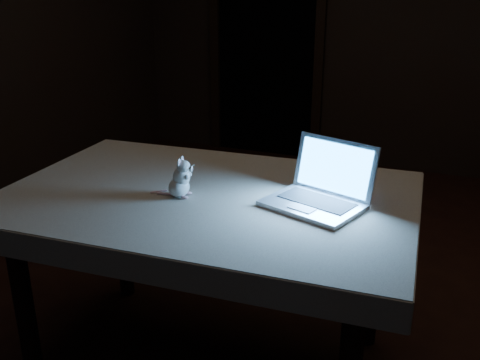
% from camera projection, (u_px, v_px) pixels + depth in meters
% --- Properties ---
extents(floor, '(5.00, 5.00, 0.00)m').
position_uv_depth(floor, '(297.00, 326.00, 2.48)').
color(floor, black).
rests_on(floor, ground).
extents(back_wall, '(4.50, 0.04, 2.60)m').
position_uv_depth(back_wall, '(398.00, 10.00, 4.19)').
color(back_wall, black).
rests_on(back_wall, ground).
extents(doorway, '(1.06, 0.36, 2.13)m').
position_uv_depth(doorway, '(266.00, 36.00, 4.68)').
color(doorway, black).
rests_on(doorway, back_wall).
extents(table, '(1.47, 1.00, 0.76)m').
position_uv_depth(table, '(209.00, 283.00, 2.12)').
color(table, black).
rests_on(table, floor).
extents(tablecloth, '(1.60, 1.14, 0.09)m').
position_uv_depth(tablecloth, '(227.00, 207.00, 1.99)').
color(tablecloth, beige).
rests_on(tablecloth, table).
extents(laptop, '(0.39, 0.37, 0.22)m').
position_uv_depth(laptop, '(314.00, 178.00, 1.82)').
color(laptop, silver).
rests_on(laptop, tablecloth).
extents(plush_mouse, '(0.11, 0.11, 0.15)m').
position_uv_depth(plush_mouse, '(179.00, 177.00, 1.93)').
color(plush_mouse, silver).
rests_on(plush_mouse, tablecloth).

